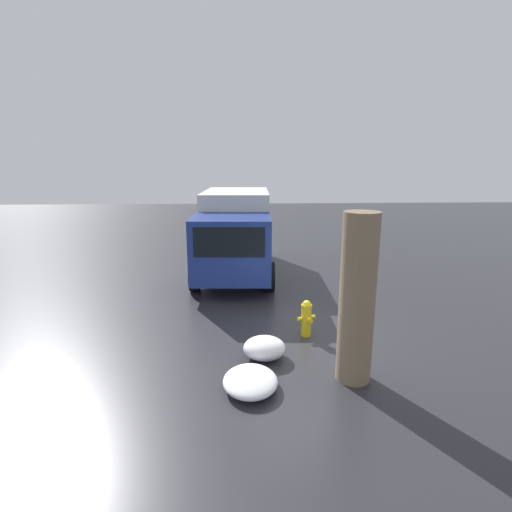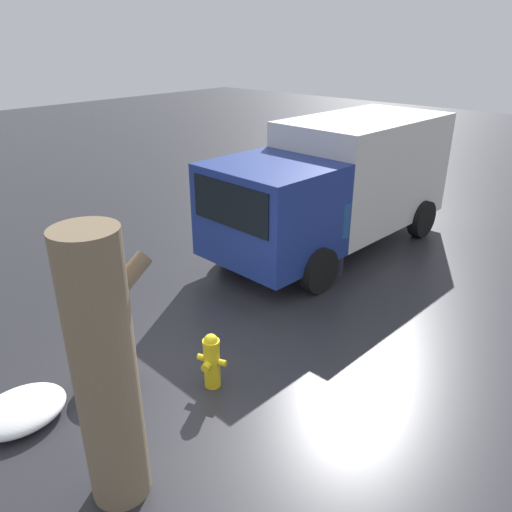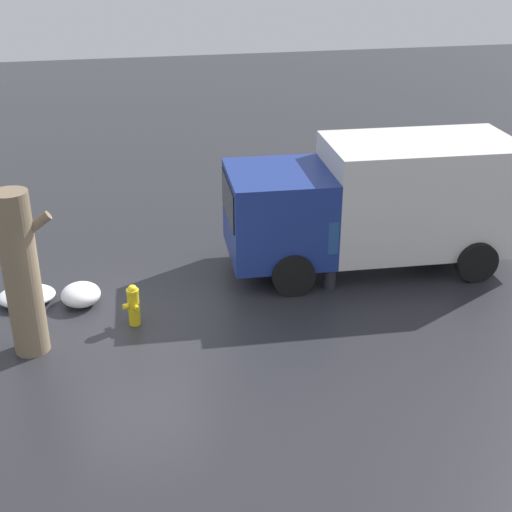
# 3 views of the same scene
# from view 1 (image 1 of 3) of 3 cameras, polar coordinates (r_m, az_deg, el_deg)

# --- Properties ---
(ground_plane) EXTENTS (60.00, 60.00, 0.00)m
(ground_plane) POSITION_cam_1_polar(r_m,az_deg,el_deg) (9.37, 7.12, -11.20)
(ground_plane) COLOR #28282D
(fire_hydrant) EXTENTS (0.34, 0.43, 0.85)m
(fire_hydrant) POSITION_cam_1_polar(r_m,az_deg,el_deg) (9.20, 7.21, -8.74)
(fire_hydrant) COLOR yellow
(fire_hydrant) RESTS_ON ground_plane
(tree_trunk) EXTENTS (0.95, 0.63, 3.07)m
(tree_trunk) POSITION_cam_1_polar(r_m,az_deg,el_deg) (7.23, 14.25, -5.85)
(tree_trunk) COLOR #7F6B51
(tree_trunk) RESTS_ON ground_plane
(delivery_truck) EXTENTS (6.37, 2.82, 2.85)m
(delivery_truck) POSITION_cam_1_polar(r_m,az_deg,el_deg) (14.05, -2.96, 3.72)
(delivery_truck) COLOR navy
(delivery_truck) RESTS_ON ground_plane
(pedestrian) EXTENTS (0.40, 0.40, 1.83)m
(pedestrian) POSITION_cam_1_polar(r_m,az_deg,el_deg) (12.90, 1.16, 0.41)
(pedestrian) COLOR #23232D
(pedestrian) RESTS_ON ground_plane
(snow_pile_by_hydrant) EXTENTS (1.16, 0.96, 0.28)m
(snow_pile_by_hydrant) POSITION_cam_1_polar(r_m,az_deg,el_deg) (7.29, -0.82, -17.44)
(snow_pile_by_hydrant) COLOR white
(snow_pile_by_hydrant) RESTS_ON ground_plane
(snow_pile_curbside) EXTENTS (0.80, 0.85, 0.44)m
(snow_pile_curbside) POSITION_cam_1_polar(r_m,az_deg,el_deg) (8.24, 1.20, -13.00)
(snow_pile_curbside) COLOR white
(snow_pile_curbside) RESTS_ON ground_plane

